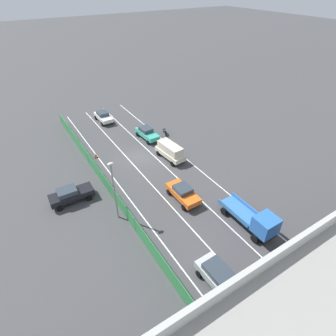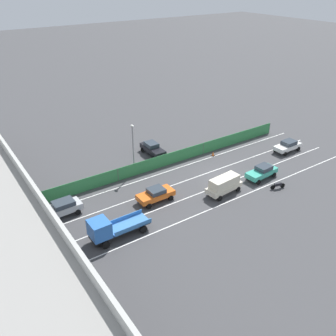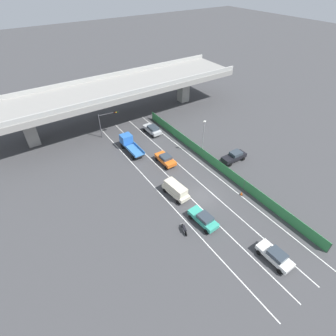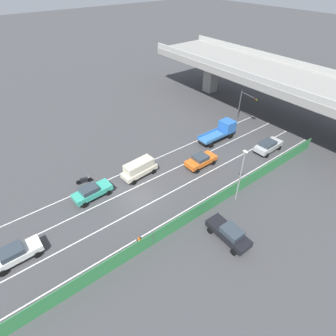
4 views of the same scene
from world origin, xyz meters
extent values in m
plane|color=#424244|center=(0.00, 0.00, 0.00)|extent=(300.00, 300.00, 0.00)
cube|color=silver|center=(-4.94, 4.54, 0.00)|extent=(0.14, 45.08, 0.01)
cube|color=silver|center=(-1.65, 4.54, 0.00)|extent=(0.14, 45.08, 0.01)
cube|color=silver|center=(1.65, 4.54, 0.00)|extent=(0.14, 45.08, 0.01)
cube|color=silver|center=(4.94, 4.54, 0.00)|extent=(0.14, 45.08, 0.01)
cube|color=gray|center=(0.00, 29.08, 6.88)|extent=(55.63, 11.80, 1.14)
cube|color=#B2B2AD|center=(0.00, 23.42, 7.90)|extent=(55.63, 0.30, 0.90)
cube|color=#B2B2AD|center=(0.00, 34.74, 7.90)|extent=(55.63, 0.30, 0.90)
cube|color=gray|center=(-17.80, 29.08, 3.15)|extent=(2.18, 2.18, 6.31)
cube|color=#338447|center=(6.40, 4.54, 0.87)|extent=(0.06, 41.08, 1.75)
cylinder|color=#4C514C|center=(6.40, -2.31, 0.87)|extent=(0.10, 0.10, 1.75)
cylinder|color=#4C514C|center=(6.40, 11.39, 0.87)|extent=(0.10, 0.10, 1.75)
cylinder|color=#4C514C|center=(6.40, 25.08, 0.87)|extent=(0.10, 0.10, 1.75)
cube|color=teal|center=(-3.20, -3.99, 0.80)|extent=(1.98, 4.52, 0.63)
cube|color=#333D47|center=(-3.17, -4.34, 1.38)|extent=(1.62, 1.97, 0.53)
cylinder|color=black|center=(-4.14, -2.54, 0.32)|extent=(0.26, 0.65, 0.64)
cylinder|color=black|center=(-2.44, -2.43, 0.32)|extent=(0.26, 0.65, 0.64)
cylinder|color=black|center=(-3.96, -5.54, 0.32)|extent=(0.26, 0.65, 0.64)
cylinder|color=black|center=(-2.25, -5.44, 0.32)|extent=(0.26, 0.65, 0.64)
cube|color=#B7BABC|center=(3.23, 19.89, 0.83)|extent=(1.94, 4.47, 0.70)
cube|color=#333D47|center=(3.24, 19.51, 1.42)|extent=(1.67, 2.25, 0.49)
cylinder|color=black|center=(2.27, 21.37, 0.32)|extent=(0.24, 0.65, 0.64)
cylinder|color=black|center=(4.11, 21.42, 0.32)|extent=(0.24, 0.65, 0.64)
cylinder|color=black|center=(2.35, 18.36, 0.32)|extent=(0.24, 0.65, 0.64)
cylinder|color=black|center=(4.18, 18.41, 0.32)|extent=(0.24, 0.65, 0.64)
cube|color=beige|center=(-3.21, 2.36, 0.78)|extent=(2.12, 4.76, 0.60)
cube|color=beige|center=(-3.21, 2.36, 1.61)|extent=(1.84, 3.91, 1.05)
cylinder|color=black|center=(-4.21, 3.86, 0.32)|extent=(0.27, 0.66, 0.64)
cylinder|color=black|center=(-2.49, 4.01, 0.32)|extent=(0.27, 0.66, 0.64)
cylinder|color=black|center=(-3.94, 0.72, 0.32)|extent=(0.27, 0.66, 0.64)
cylinder|color=black|center=(-2.22, 0.87, 0.32)|extent=(0.27, 0.66, 0.64)
cube|color=white|center=(0.19, -12.96, 0.77)|extent=(1.82, 4.36, 0.59)
cube|color=#333D47|center=(0.19, -13.20, 1.34)|extent=(1.58, 1.97, 0.54)
cylinder|color=black|center=(-0.71, -11.50, 0.32)|extent=(0.23, 0.64, 0.64)
cylinder|color=black|center=(1.04, -11.47, 0.32)|extent=(0.23, 0.64, 0.64)
cylinder|color=black|center=(1.09, -14.42, 0.32)|extent=(0.23, 0.64, 0.64)
cube|color=orange|center=(-0.07, 9.93, 0.79)|extent=(1.84, 4.34, 0.62)
cube|color=#333D47|center=(-0.07, 9.83, 1.35)|extent=(1.61, 1.81, 0.49)
cylinder|color=black|center=(-0.99, 11.40, 0.32)|extent=(0.22, 0.64, 0.64)
cylinder|color=black|center=(0.83, 11.40, 0.32)|extent=(0.22, 0.64, 0.64)
cylinder|color=black|center=(-0.98, 8.45, 0.32)|extent=(0.22, 0.64, 0.64)
cylinder|color=black|center=(0.84, 8.46, 0.32)|extent=(0.22, 0.64, 0.64)
cube|color=black|center=(-3.31, 16.17, 0.73)|extent=(1.63, 6.17, 0.25)
cube|color=blue|center=(-3.32, 18.33, 1.69)|extent=(2.01, 1.86, 1.69)
cube|color=#3875BC|center=(-3.30, 15.17, 0.90)|extent=(2.02, 4.17, 0.10)
cube|color=#3875BC|center=(-4.26, 15.17, 1.13)|extent=(0.10, 4.16, 0.46)
cube|color=#3875BC|center=(-2.34, 15.18, 1.13)|extent=(0.10, 4.16, 0.46)
cylinder|color=black|center=(-4.32, 18.26, 0.40)|extent=(0.26, 0.80, 0.80)
cylinder|color=black|center=(-2.32, 18.27, 0.40)|extent=(0.26, 0.80, 0.80)
cylinder|color=black|center=(-4.29, 14.07, 0.40)|extent=(0.26, 0.80, 0.80)
cylinder|color=black|center=(-2.30, 14.08, 0.40)|extent=(0.26, 0.80, 0.80)
cylinder|color=black|center=(-5.92, -3.11, 0.30)|extent=(0.27, 0.60, 0.60)
cylinder|color=black|center=(-6.31, -4.40, 0.30)|extent=(0.27, 0.60, 0.60)
cube|color=black|center=(-6.12, -3.76, 0.58)|extent=(0.53, 0.96, 0.36)
cylinder|color=#B2B2B2|center=(-5.95, -3.22, 0.92)|extent=(0.58, 0.20, 0.03)
cube|color=black|center=(10.27, 3.82, 0.83)|extent=(4.64, 1.80, 0.69)
cube|color=#333D47|center=(10.64, 3.81, 1.46)|extent=(1.99, 1.55, 0.56)
cylinder|color=black|center=(8.68, 2.98, 0.32)|extent=(0.64, 0.23, 0.64)
cylinder|color=black|center=(8.71, 4.70, 0.32)|extent=(0.64, 0.23, 0.64)
cylinder|color=black|center=(11.82, 2.93, 0.32)|extent=(0.64, 0.23, 0.64)
cylinder|color=black|center=(11.85, 4.65, 0.32)|extent=(0.64, 0.23, 0.64)
cylinder|color=#47474C|center=(-5.97, 24.06, 2.55)|extent=(0.18, 0.18, 5.09)
cylinder|color=#47474C|center=(-4.08, 23.80, 4.79)|extent=(3.80, 0.64, 0.12)
cube|color=black|center=(-2.57, 23.59, 4.79)|extent=(0.99, 0.41, 0.32)
sphere|color=#390706|center=(-2.89, 23.47, 4.79)|extent=(0.20, 0.20, 0.20)
sphere|color=#EFA319|center=(-2.59, 23.43, 4.79)|extent=(0.20, 0.20, 0.20)
sphere|color=black|center=(-2.29, 23.39, 4.79)|extent=(0.20, 0.20, 0.20)
cylinder|color=gray|center=(7.06, 8.69, 3.20)|extent=(0.16, 0.16, 6.40)
ellipsoid|color=silver|center=(7.06, 8.69, 6.58)|extent=(0.60, 0.36, 0.28)
cone|color=orange|center=(5.13, -3.08, 0.32)|extent=(0.36, 0.36, 0.65)
cube|color=black|center=(5.13, -3.08, 0.01)|extent=(0.47, 0.47, 0.03)
camera|label=1|loc=(13.19, 28.08, 20.28)|focal=29.18mm
camera|label=2|loc=(-30.20, 28.67, 23.48)|focal=39.39mm
camera|label=3|loc=(-19.93, -20.64, 27.89)|focal=28.03mm
camera|label=4|loc=(19.97, -10.99, 21.71)|focal=28.91mm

